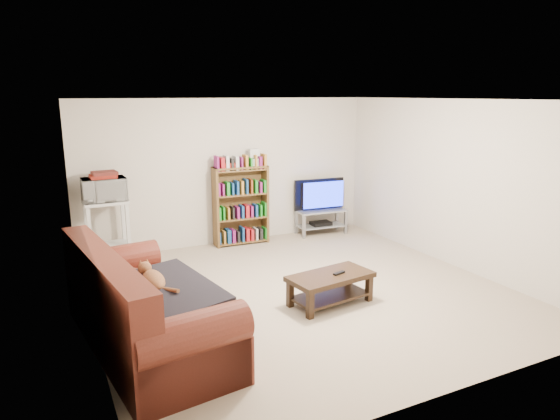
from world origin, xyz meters
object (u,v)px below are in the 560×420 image
coffee_table (330,283)px  tv_stand (321,217)px  bookshelf (241,204)px  sofa (138,314)px

coffee_table → tv_stand: size_ratio=1.18×
coffee_table → bookshelf: size_ratio=0.82×
sofa → bookshelf: size_ratio=1.92×
tv_stand → coffee_table: bearing=-114.0°
sofa → tv_stand: bearing=29.1°
tv_stand → bookshelf: 1.56m
sofa → tv_stand: sofa is taller
coffee_table → bookshelf: bookshelf is taller
sofa → bookshelf: bearing=44.4°
sofa → coffee_table: size_ratio=2.33×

